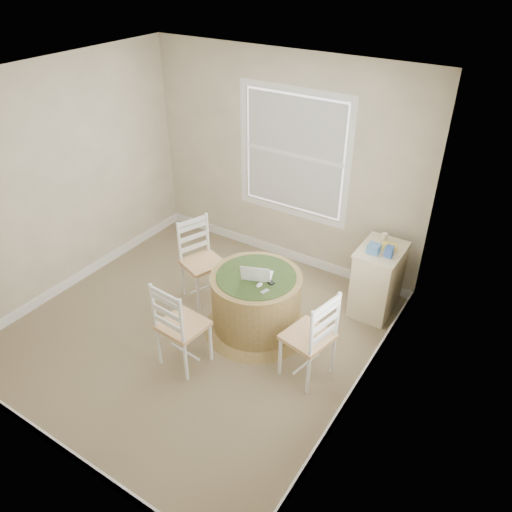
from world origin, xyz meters
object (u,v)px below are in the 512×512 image
Objects in this scene: chair_left at (203,262)px; chair_right at (308,336)px; laptop at (257,275)px; chair_near at (183,325)px; corner_chest at (377,280)px; round_table at (256,300)px.

chair_left is 1.64m from chair_right.
chair_right reaches higher than laptop.
chair_near reaches higher than corner_chest.
chair_near is 2.19m from corner_chest.
corner_chest reaches higher than round_table.
chair_right is (1.58, -0.45, 0.00)m from chair_left.
chair_right reaches higher than corner_chest.
corner_chest is (1.76, 0.84, -0.07)m from chair_left.
round_table is 1.19× the size of chair_left.
chair_left reaches higher than corner_chest.
chair_right is 0.84m from laptop.
chair_right reaches higher than round_table.
laptop is 0.46× the size of corner_chest.
round_table is 1.19× the size of chair_right.
laptop reaches higher than round_table.
chair_left is 1.00× the size of chair_near.
corner_chest is (0.93, 1.00, -0.30)m from laptop.
chair_near is at bearing 45.51° from laptop.
chair_near is at bearing -94.19° from round_table.
round_table is 0.34m from laptop.
chair_left is (-0.81, 0.14, 0.10)m from round_table.
corner_chest is (1.26, 1.79, -0.07)m from chair_near.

